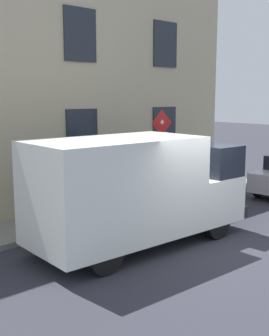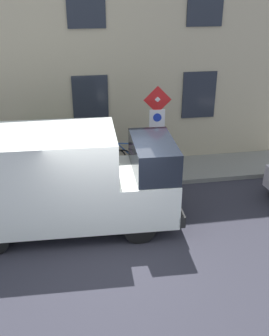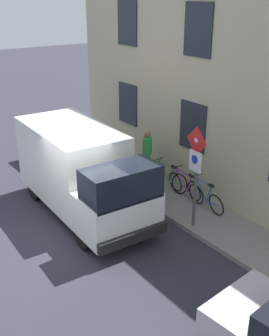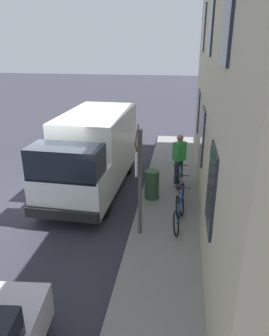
% 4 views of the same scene
% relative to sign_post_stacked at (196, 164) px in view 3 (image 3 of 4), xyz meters
% --- Properties ---
extents(ground_plane, '(80.00, 80.00, 0.00)m').
position_rel_sign_post_stacked_xyz_m(ground_plane, '(-2.92, 1.77, -1.99)').
color(ground_plane, '#2E2D37').
extents(sidewalk_slab, '(1.77, 14.70, 0.14)m').
position_rel_sign_post_stacked_xyz_m(sidewalk_slab, '(0.67, 1.77, -1.92)').
color(sidewalk_slab, gray).
rests_on(sidewalk_slab, ground_plane).
extents(building_facade, '(0.75, 12.70, 7.10)m').
position_rel_sign_post_stacked_xyz_m(building_facade, '(1.90, 1.77, 1.57)').
color(building_facade, '#BAAD8E').
rests_on(building_facade, ground_plane).
extents(sign_post_stacked, '(0.16, 0.56, 2.74)m').
position_rel_sign_post_stacked_xyz_m(sign_post_stacked, '(0.00, 0.00, 0.00)').
color(sign_post_stacked, '#474C47').
rests_on(sign_post_stacked, sidewalk_slab).
extents(delivery_van, '(2.20, 5.40, 2.50)m').
position_rel_sign_post_stacked_xyz_m(delivery_van, '(-1.91, 2.73, -0.65)').
color(delivery_van, white).
rests_on(delivery_van, ground_plane).
extents(bicycle_blue, '(0.46, 1.72, 0.89)m').
position_rel_sign_post_stacked_xyz_m(bicycle_blue, '(1.01, 0.56, -1.48)').
color(bicycle_blue, black).
rests_on(bicycle_blue, sidewalk_slab).
extents(bicycle_purple, '(0.46, 1.71, 0.89)m').
position_rel_sign_post_stacked_xyz_m(bicycle_purple, '(1.01, 1.41, -1.48)').
color(bicycle_purple, black).
rests_on(bicycle_purple, sidewalk_slab).
extents(bicycle_green, '(0.46, 1.72, 0.89)m').
position_rel_sign_post_stacked_xyz_m(bicycle_green, '(1.01, 2.25, -1.48)').
color(bicycle_green, black).
rests_on(bicycle_green, sidewalk_slab).
extents(pedestrian, '(0.47, 0.47, 1.72)m').
position_rel_sign_post_stacked_xyz_m(pedestrian, '(0.93, 3.27, -0.92)').
color(pedestrian, '#262B47').
rests_on(pedestrian, sidewalk_slab).
extents(litter_bin, '(0.44, 0.44, 0.90)m').
position_rel_sign_post_stacked_xyz_m(litter_bin, '(0.14, 2.03, -1.40)').
color(litter_bin, '#2D5133').
rests_on(litter_bin, sidewalk_slab).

